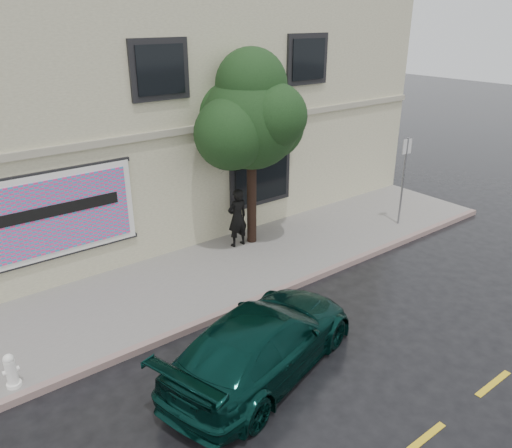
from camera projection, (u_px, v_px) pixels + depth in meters
ground at (285, 339)px, 10.78m from camera, size 90.00×90.00×0.00m
sidewalk at (205, 277)px, 13.12m from camera, size 20.00×3.50×0.15m
curb at (244, 306)px, 11.85m from camera, size 20.00×0.18×0.16m
road_marking at (423, 439)px, 8.23m from camera, size 19.00×0.12×0.01m
building at (105, 114)px, 15.98m from camera, size 20.00×8.12×7.00m
billboard at (49, 217)px, 11.77m from camera, size 4.30×0.16×2.20m
car at (263, 341)px, 9.59m from camera, size 5.05×3.30×1.36m
pedestrian at (237, 218)px, 14.45m from camera, size 0.64×0.43×1.75m
umbrella at (237, 176)px, 13.95m from camera, size 1.41×1.41×0.80m
street_tree at (251, 121)px, 13.67m from camera, size 2.70×2.70×4.98m
fire_hydrant at (11, 371)px, 9.07m from camera, size 0.29×0.27×0.69m
sign_pole at (404, 174)px, 15.66m from camera, size 0.35×0.06×2.84m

